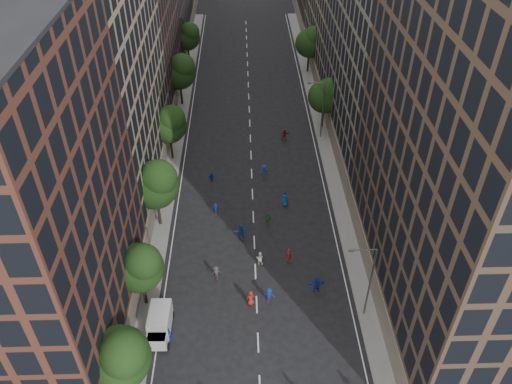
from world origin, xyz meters
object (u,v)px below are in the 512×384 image
streetlamp_far (322,107)px  cargo_van (160,324)px  streetlamp_near (368,279)px  skater_0 (167,335)px

streetlamp_far → cargo_van: bearing=-119.6°
streetlamp_far → streetlamp_near: bearing=-90.0°
streetlamp_near → streetlamp_far: (0.00, 33.00, 0.00)m
streetlamp_near → cargo_van: streetlamp_near is taller
cargo_van → skater_0: (0.80, -0.98, -0.34)m
streetlamp_near → skater_0: 19.51m
streetlamp_far → cargo_van: 39.95m
skater_0 → cargo_van: bearing=-38.7°
streetlamp_far → cargo_van: size_ratio=1.99×
streetlamp_far → cargo_van: (-19.67, -34.56, -3.91)m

